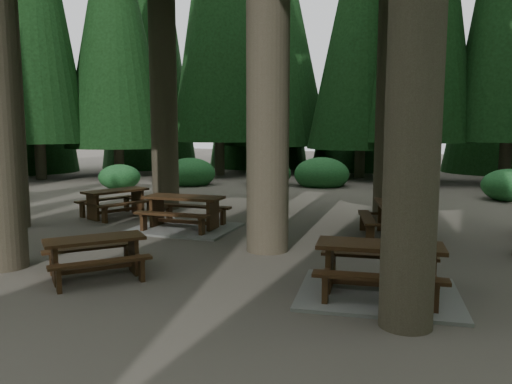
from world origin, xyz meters
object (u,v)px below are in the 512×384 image
at_px(picnic_table_e, 95,251).
at_px(picnic_table_f, 394,215).
at_px(picnic_table_b, 116,199).
at_px(picnic_table_c, 184,218).
at_px(picnic_table_a, 379,278).

xyz_separation_m(picnic_table_e, picnic_table_f, (3.75, 5.28, 0.06)).
xyz_separation_m(picnic_table_b, picnic_table_e, (3.64, -4.47, -0.05)).
xyz_separation_m(picnic_table_b, picnic_table_c, (2.67, -0.56, -0.22)).
bearing_deg(picnic_table_e, picnic_table_c, 49.78).
bearing_deg(picnic_table_b, picnic_table_c, -85.67).
xyz_separation_m(picnic_table_b, picnic_table_f, (7.39, 0.81, 0.01)).
xyz_separation_m(picnic_table_a, picnic_table_b, (-8.00, 3.24, 0.23)).
height_order(picnic_table_a, picnic_table_b, picnic_table_a).
height_order(picnic_table_b, picnic_table_e, picnic_table_b).
bearing_deg(picnic_table_b, picnic_table_f, -67.61).
bearing_deg(picnic_table_e, picnic_table_a, -38.40).
bearing_deg(picnic_table_a, picnic_table_c, 139.94).
xyz_separation_m(picnic_table_c, picnic_table_e, (0.97, -3.91, 0.17)).
height_order(picnic_table_e, picnic_table_f, picnic_table_f).
xyz_separation_m(picnic_table_a, picnic_table_e, (-4.36, -1.23, 0.18)).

